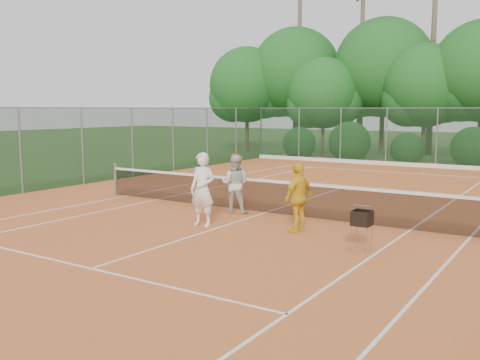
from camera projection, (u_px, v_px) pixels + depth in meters
name	position (u px, v px, depth m)	size (l,w,h in m)	color
ground	(264.00, 214.00, 15.26)	(120.00, 120.00, 0.00)	#274819
clay_court	(264.00, 213.00, 15.26)	(18.00, 36.00, 0.02)	#CB662E
tennis_net	(265.00, 195.00, 15.19)	(11.97, 0.10, 1.10)	gray
player_white	(203.00, 189.00, 13.48)	(0.68, 0.45, 1.87)	white
player_center_grp	(235.00, 184.00, 15.20)	(0.95, 0.83, 1.69)	beige
player_yellow	(298.00, 197.00, 12.83)	(0.99, 0.41, 1.69)	yellow
ball_hopper	(362.00, 219.00, 11.12)	(0.37, 0.37, 0.85)	gray
stray_ball_a	(328.00, 169.00, 26.21)	(0.07, 0.07, 0.07)	#CBDA32
stray_ball_b	(424.00, 173.00, 24.47)	(0.07, 0.07, 0.07)	yellow
court_markings	(264.00, 213.00, 15.26)	(11.03, 23.83, 0.01)	white
fence_back	(411.00, 137.00, 27.55)	(18.07, 0.07, 3.00)	#19381E
fence_left	(20.00, 151.00, 18.65)	(0.07, 33.07, 3.00)	#19381E
tropical_treeline	(464.00, 71.00, 30.66)	(32.10, 8.49, 15.03)	brown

